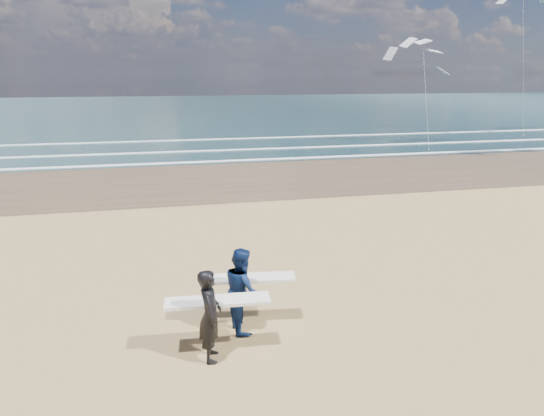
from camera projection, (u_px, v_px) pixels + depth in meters
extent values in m
cube|color=#4A3B27|center=(481.00, 165.00, 31.29)|extent=(220.00, 12.00, 0.01)
cube|color=#173134|center=(281.00, 108.00, 82.01)|extent=(220.00, 100.00, 0.02)
cube|color=white|center=(440.00, 153.00, 35.78)|extent=(220.00, 0.50, 0.05)
cube|color=white|center=(409.00, 144.00, 40.20)|extent=(220.00, 0.50, 0.05)
cube|color=white|center=(376.00, 135.00, 46.31)|extent=(220.00, 0.50, 0.05)
imported|color=black|center=(210.00, 315.00, 9.79)|extent=(0.54, 0.76, 1.97)
cube|color=white|center=(218.00, 301.00, 10.13)|extent=(2.23, 0.68, 0.07)
imported|color=#0D1F4A|center=(242.00, 289.00, 10.98)|extent=(0.82, 1.02, 1.96)
cube|color=white|center=(248.00, 278.00, 11.32)|extent=(2.25, 0.82, 0.07)
cube|color=slate|center=(429.00, 150.00, 37.21)|extent=(0.12, 0.12, 0.10)
cube|color=slate|center=(524.00, 135.00, 45.72)|extent=(0.12, 0.12, 0.10)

